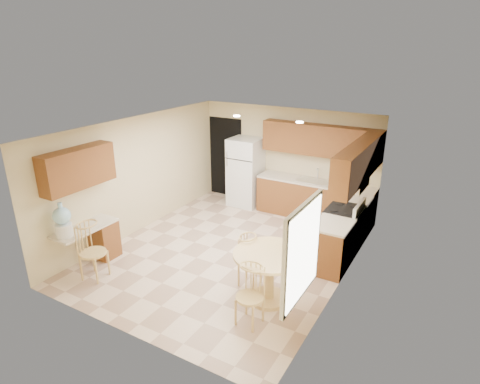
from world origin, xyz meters
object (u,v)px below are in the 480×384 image
Objects in this scene: refrigerator at (246,172)px; dining_table at (269,270)px; chair_table_a at (248,258)px; chair_table_b at (247,293)px; chair_desk at (88,248)px; water_crock at (63,221)px; stove at (343,229)px.

dining_table is at bearing -55.53° from refrigerator.
chair_table_b is (0.48, -0.90, 0.02)m from chair_table_a.
dining_table is at bearing 99.35° from chair_desk.
refrigerator reaches higher than chair_table_b.
dining_table is 1.85× the size of water_crock.
stove is 1.06× the size of chair_desk.
dining_table is 3.61m from water_crock.
chair_table_b is at bearing -100.12° from stove.
refrigerator is 4.49m from chair_desk.
refrigerator is 3.77m from chair_table_a.
chair_table_a is at bearing 161.27° from dining_table.
dining_table is 0.51m from chair_table_a.
chair_table_a reaches higher than dining_table.
refrigerator is at bearing -151.31° from chair_table_a.
water_crock reaches higher than chair_table_b.
chair_table_a is (1.87, -3.26, -0.31)m from refrigerator.
chair_table_b reaches higher than chair_table_a.
chair_table_a is 0.96× the size of chair_table_b.
refrigerator is 1.92× the size of chair_table_a.
refrigerator reaches higher than stove.
refrigerator is 3.15m from stove.
chair_table_a is at bearing 23.39° from water_crock.
stove is 5.16m from water_crock.
refrigerator is at bearing 162.53° from chair_desk.
chair_desk reaches higher than chair_table_a.
dining_table is at bearing 70.17° from chair_table_a.
water_crock is at bearing -162.12° from dining_table.
refrigerator reaches higher than dining_table.
dining_table is 1.29× the size of chair_table_a.
dining_table is at bearing -103.40° from stove.
water_crock reaches higher than dining_table.
stove is at bearing 76.60° from dining_table.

